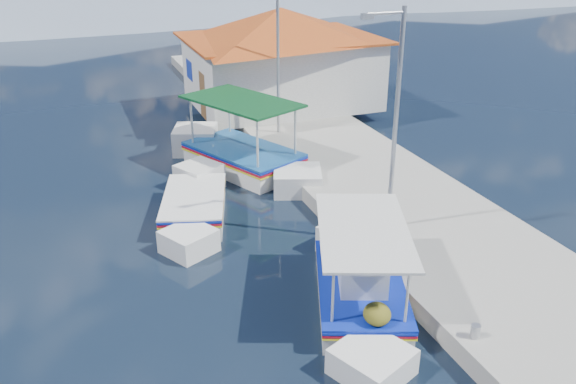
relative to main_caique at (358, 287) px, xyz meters
name	(u,v)px	position (x,y,z in m)	size (l,w,h in m)	color
ground	(255,315)	(-2.45, 0.38, -0.43)	(160.00, 160.00, 0.00)	black
quay	(363,177)	(3.45, 6.38, -0.18)	(5.00, 44.00, 0.50)	gray
bollards	(316,183)	(1.35, 5.63, 0.22)	(0.20, 17.20, 0.30)	#A5A8AD
main_caique	(358,287)	(0.00, 0.00, 0.00)	(3.59, 6.39, 2.26)	white
caique_green_canopy	(244,158)	(-0.02, 9.21, 0.00)	(4.40, 7.12, 2.93)	white
caique_blue_hull	(193,207)	(-2.63, 5.99, -0.14)	(2.98, 5.90, 1.10)	white
harbor_building	(281,55)	(3.74, 15.38, 2.34)	(10.49, 10.49, 4.40)	white
lamp_post_near	(393,112)	(2.06, 2.38, 3.42)	(1.21, 0.14, 6.00)	#A5A8AD
lamp_post_far	(276,50)	(2.06, 11.38, 3.42)	(1.21, 0.14, 6.00)	#A5A8AD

